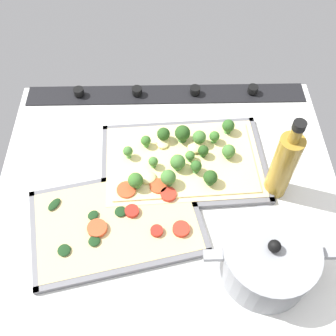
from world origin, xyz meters
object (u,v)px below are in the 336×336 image
Objects in this scene: oil_bottle at (284,165)px; cooking_pot at (267,260)px; baking_tray_front at (183,163)px; broccoli_pizza at (183,159)px; baking_tray_back at (117,223)px; veggie_pizza_back at (119,220)px.

cooking_pot is at bearing 73.53° from oil_bottle.
cooking_pot is (-14.97, 26.75, 4.76)cm from baking_tray_front.
broccoli_pizza is 1.50× the size of cooking_pot.
baking_tray_front is 1.77× the size of oil_bottle.
baking_tray_back is at bearing 13.05° from oil_bottle.
cooking_pot is 1.10× the size of oil_bottle.
baking_tray_back is at bearing 46.67° from broccoli_pizza.
veggie_pizza_back is 1.50× the size of cooking_pot.
baking_tray_front is 21.21cm from veggie_pizza_back.
baking_tray_back is (15.02, 15.92, -1.68)cm from broccoli_pizza.
broccoli_pizza reaches higher than baking_tray_back.
veggie_pizza_back reaches higher than baking_tray_front.
broccoli_pizza is 0.93× the size of baking_tray_back.
baking_tray_front is at bearing -133.71° from baking_tray_back.
baking_tray_back is 32.34cm from cooking_pot.
broccoli_pizza is at bearing -72.98° from baking_tray_front.
broccoli_pizza is 1.65× the size of oil_bottle.
baking_tray_front is 1.70cm from broccoli_pizza.
baking_tray_front is at bearing -133.30° from veggie_pizza_back.
baking_tray_back is 1.08× the size of veggie_pizza_back.
oil_bottle reaches higher than baking_tray_back.
baking_tray_front is 0.99× the size of baking_tray_back.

